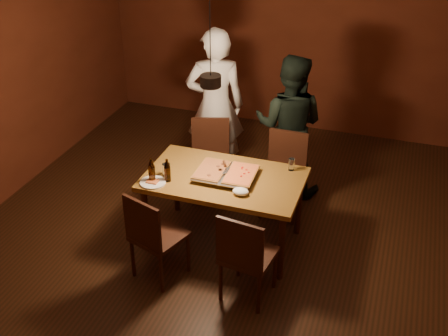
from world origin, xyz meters
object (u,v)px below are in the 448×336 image
(plate_slice, at_px, (153,182))
(chair_near_left, at_px, (152,231))
(beer_bottle_a, at_px, (152,170))
(pendant_lamp, at_px, (211,80))
(dining_table, at_px, (224,184))
(beer_bottle_b, at_px, (167,170))
(pizza_tray, at_px, (226,175))
(diner_dark, at_px, (289,126))
(chair_far_left, at_px, (210,151))
(chair_near_right, at_px, (245,251))
(diner_white, at_px, (215,106))
(chair_far_right, at_px, (285,165))

(plate_slice, bearing_deg, chair_near_left, -67.65)
(beer_bottle_a, relative_size, pendant_lamp, 0.22)
(dining_table, height_order, beer_bottle_b, beer_bottle_b)
(pizza_tray, height_order, plate_slice, pizza_tray)
(beer_bottle_a, bearing_deg, diner_dark, 56.97)
(beer_bottle_a, bearing_deg, chair_far_left, 81.38)
(chair_near_right, bearing_deg, dining_table, 128.08)
(beer_bottle_b, relative_size, diner_dark, 0.14)
(chair_far_left, relative_size, chair_near_left, 0.99)
(beer_bottle_a, bearing_deg, diner_white, 86.58)
(chair_near_right, xyz_separation_m, plate_slice, (-1.03, 0.43, 0.22))
(dining_table, height_order, beer_bottle_a, beer_bottle_a)
(diner_white, height_order, diner_dark, diner_white)
(dining_table, height_order, chair_near_right, chair_near_right)
(chair_far_right, distance_m, diner_dark, 0.50)
(chair_far_left, height_order, beer_bottle_a, beer_bottle_a)
(diner_white, bearing_deg, beer_bottle_b, 70.15)
(pizza_tray, bearing_deg, beer_bottle_a, -151.69)
(beer_bottle_a, relative_size, diner_dark, 0.15)
(dining_table, height_order, chair_far_right, chair_far_right)
(plate_slice, bearing_deg, beer_bottle_b, 36.49)
(chair_near_right, relative_size, pizza_tray, 0.88)
(chair_far_left, relative_size, diner_white, 0.29)
(chair_near_right, distance_m, beer_bottle_b, 1.10)
(beer_bottle_b, distance_m, pendant_lamp, 0.99)
(chair_far_right, distance_m, chair_near_left, 1.73)
(dining_table, height_order, pendant_lamp, pendant_lamp)
(chair_near_left, height_order, chair_near_right, same)
(chair_near_left, relative_size, beer_bottle_b, 2.33)
(pizza_tray, bearing_deg, diner_dark, 77.33)
(chair_far_right, bearing_deg, beer_bottle_b, 49.64)
(beer_bottle_a, distance_m, diner_white, 1.51)
(pizza_tray, distance_m, pendant_lamp, 1.00)
(chair_far_left, height_order, plate_slice, chair_far_left)
(chair_near_right, xyz_separation_m, beer_bottle_a, (-1.05, 0.46, 0.34))
(chair_far_right, relative_size, beer_bottle_b, 2.12)
(chair_far_left, height_order, pendant_lamp, pendant_lamp)
(diner_dark, bearing_deg, pizza_tray, 74.60)
(chair_near_left, distance_m, beer_bottle_a, 0.59)
(chair_far_right, relative_size, chair_near_left, 0.91)
(chair_near_left, relative_size, chair_near_right, 1.10)
(dining_table, distance_m, diner_white, 1.34)
(chair_far_right, bearing_deg, diner_white, -23.86)
(beer_bottle_b, bearing_deg, chair_far_left, 88.05)
(chair_far_left, bearing_deg, pendant_lamp, 93.56)
(chair_far_left, height_order, diner_dark, diner_dark)
(chair_near_left, height_order, beer_bottle_b, beer_bottle_b)
(beer_bottle_b, bearing_deg, chair_near_left, -83.49)
(pizza_tray, distance_m, plate_slice, 0.69)
(chair_near_left, bearing_deg, plate_slice, 131.30)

